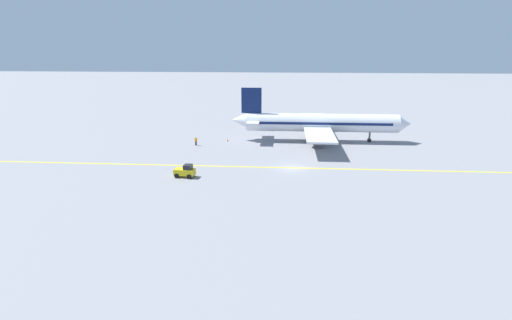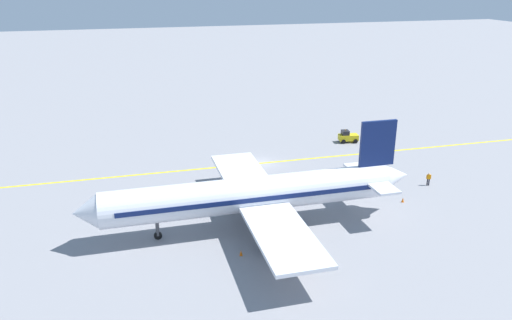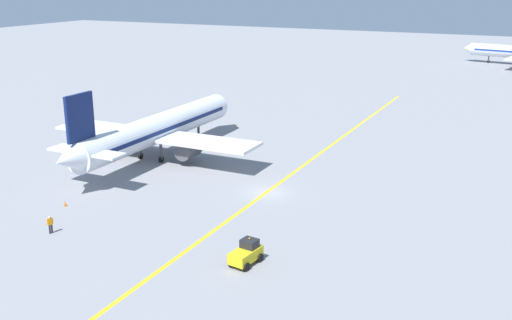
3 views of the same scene
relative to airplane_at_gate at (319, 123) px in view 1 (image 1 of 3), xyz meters
The scene contains 7 objects.
ground_plane 19.29m from the airplane_at_gate, 17.80° to the right, with size 400.00×400.00×0.00m, color gray.
apron_yellow_centreline 19.29m from the airplane_at_gate, 17.80° to the right, with size 0.40×120.00×0.01m, color yellow.
airplane_at_gate is the anchor object (origin of this frame).
baggage_tug_white 32.09m from the airplane_at_gate, 42.66° to the right, with size 2.12×3.19×2.11m.
ground_crew_worker 24.64m from the airplane_at_gate, 78.46° to the right, with size 0.34×0.54×1.68m.
traffic_cone_near_nose 6.79m from the airplane_at_gate, 152.01° to the left, with size 0.32×0.32×0.55m, color orange.
traffic_cone_mid_apron 18.66m from the airplane_at_gate, 85.89° to the right, with size 0.32×0.32×0.55m, color orange.
Camera 1 is at (60.78, -1.85, 19.40)m, focal length 28.00 mm.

